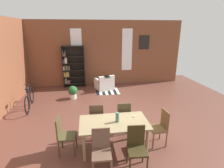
# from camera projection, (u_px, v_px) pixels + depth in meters

# --- Properties ---
(ground_plane) EXTENTS (10.78, 10.78, 0.00)m
(ground_plane) POSITION_uv_depth(u_px,v_px,m) (115.00, 121.00, 5.80)
(ground_plane) COLOR brown
(back_wall_brick) EXTENTS (8.55, 0.12, 3.37)m
(back_wall_brick) POSITION_uv_depth(u_px,v_px,m) (102.00, 53.00, 9.27)
(back_wall_brick) COLOR brown
(back_wall_brick) RESTS_ON ground
(window_pane_0) EXTENTS (0.55, 0.02, 2.19)m
(window_pane_0) POSITION_uv_depth(u_px,v_px,m) (77.00, 51.00, 8.97)
(window_pane_0) COLOR white
(window_pane_1) EXTENTS (0.55, 0.02, 2.19)m
(window_pane_1) POSITION_uv_depth(u_px,v_px,m) (127.00, 50.00, 9.34)
(window_pane_1) COLOR white
(dining_table) EXTENTS (1.67, 0.93, 0.74)m
(dining_table) POSITION_uv_depth(u_px,v_px,m) (114.00, 125.00, 4.28)
(dining_table) COLOR #917E58
(dining_table) RESTS_ON ground
(vase_on_table) EXTENTS (0.09, 0.09, 0.24)m
(vase_on_table) POSITION_uv_depth(u_px,v_px,m) (117.00, 117.00, 4.23)
(vase_on_table) COLOR #4C7266
(vase_on_table) RESTS_ON dining_table
(tealight_candle_0) EXTENTS (0.04, 0.04, 0.05)m
(tealight_candle_0) POSITION_uv_depth(u_px,v_px,m) (117.00, 120.00, 4.28)
(tealight_candle_0) COLOR silver
(tealight_candle_0) RESTS_ON dining_table
(tealight_candle_1) EXTENTS (0.04, 0.04, 0.03)m
(tealight_candle_1) POSITION_uv_depth(u_px,v_px,m) (134.00, 116.00, 4.49)
(tealight_candle_1) COLOR silver
(tealight_candle_1) RESTS_ON dining_table
(dining_chair_near_right) EXTENTS (0.43, 0.43, 0.95)m
(dining_chair_near_right) POSITION_uv_depth(u_px,v_px,m) (137.00, 146.00, 3.72)
(dining_chair_near_right) COLOR #322912
(dining_chair_near_right) RESTS_ON ground
(dining_chair_far_left) EXTENTS (0.44, 0.44, 0.95)m
(dining_chair_far_left) POSITION_uv_depth(u_px,v_px,m) (97.00, 118.00, 4.93)
(dining_chair_far_left) COLOR #4A3727
(dining_chair_far_left) RESTS_ON ground
(dining_chair_head_left) EXTENTS (0.43, 0.43, 0.95)m
(dining_chair_head_left) POSITION_uv_depth(u_px,v_px,m) (64.00, 134.00, 4.16)
(dining_chair_head_left) COLOR #453F22
(dining_chair_head_left) RESTS_ON ground
(dining_chair_far_right) EXTENTS (0.40, 0.40, 0.95)m
(dining_chair_far_right) POSITION_uv_depth(u_px,v_px,m) (123.00, 116.00, 5.03)
(dining_chair_far_right) COLOR #443C26
(dining_chair_far_right) RESTS_ON ground
(dining_chair_head_right) EXTENTS (0.42, 0.42, 0.95)m
(dining_chair_head_right) POSITION_uv_depth(u_px,v_px,m) (160.00, 126.00, 4.50)
(dining_chair_head_right) COLOR brown
(dining_chair_head_right) RESTS_ON ground
(dining_chair_near_left) EXTENTS (0.41, 0.41, 0.95)m
(dining_chair_near_left) POSITION_uv_depth(u_px,v_px,m) (101.00, 150.00, 3.62)
(dining_chair_near_left) COLOR brown
(dining_chair_near_left) RESTS_ON ground
(bookshelf_tall) EXTENTS (1.12, 0.32, 2.12)m
(bookshelf_tall) POSITION_uv_depth(u_px,v_px,m) (72.00, 67.00, 9.00)
(bookshelf_tall) COLOR black
(bookshelf_tall) RESTS_ON ground
(armchair_white) EXTENTS (1.01, 1.01, 0.75)m
(armchair_white) POSITION_uv_depth(u_px,v_px,m) (104.00, 84.00, 8.79)
(armchair_white) COLOR silver
(armchair_white) RESTS_ON ground
(bicycle_second) EXTENTS (0.44, 1.69, 0.89)m
(bicycle_second) POSITION_uv_depth(u_px,v_px,m) (29.00, 99.00, 6.68)
(bicycle_second) COLOR black
(bicycle_second) RESTS_ON ground
(potted_plant_by_shelf) EXTENTS (0.40, 0.40, 0.57)m
(potted_plant_by_shelf) POSITION_uv_depth(u_px,v_px,m) (73.00, 92.00, 7.60)
(potted_plant_by_shelf) COLOR silver
(potted_plant_by_shelf) RESTS_ON ground
(striped_rug) EXTENTS (1.11, 1.09, 0.01)m
(striped_rug) POSITION_uv_depth(u_px,v_px,m) (107.00, 91.00, 8.61)
(striped_rug) COLOR black
(striped_rug) RESTS_ON ground
(framed_picture) EXTENTS (0.56, 0.03, 0.72)m
(framed_picture) POSITION_uv_depth(u_px,v_px,m) (144.00, 42.00, 9.35)
(framed_picture) COLOR black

